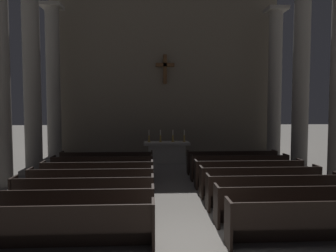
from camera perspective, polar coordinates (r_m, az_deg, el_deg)
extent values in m
plane|color=gray|center=(6.70, 4.06, -20.69)|extent=(80.00, 80.00, 0.00)
cube|color=black|center=(6.72, -18.58, -16.90)|extent=(3.48, 0.40, 0.05)
cube|color=black|center=(6.42, -19.19, -15.28)|extent=(3.48, 0.05, 0.50)
cube|color=black|center=(6.96, -18.13, -18.13)|extent=(3.48, 0.04, 0.40)
cube|color=black|center=(6.46, -2.61, -17.10)|extent=(0.06, 0.50, 0.95)
cube|color=black|center=(7.75, -16.30, -14.06)|extent=(3.48, 0.40, 0.05)
cube|color=black|center=(7.46, -16.74, -12.56)|extent=(3.48, 0.05, 0.50)
cube|color=black|center=(7.98, -15.96, -15.21)|extent=(3.48, 0.04, 0.40)
cube|color=black|center=(7.52, -2.68, -14.06)|extent=(0.06, 0.50, 0.95)
cube|color=black|center=(8.80, -14.60, -11.87)|extent=(3.48, 0.40, 0.05)
cube|color=black|center=(8.52, -14.93, -10.49)|extent=(3.48, 0.05, 0.50)
cube|color=black|center=(9.03, -14.34, -12.95)|extent=(3.48, 0.04, 0.40)
cube|color=black|center=(8.60, -2.74, -11.78)|extent=(0.06, 0.50, 0.95)
cube|color=black|center=(9.28, -25.60, -10.98)|extent=(0.06, 0.50, 0.95)
cube|color=black|center=(9.87, -13.28, -10.15)|extent=(3.48, 0.40, 0.05)
cube|color=black|center=(9.59, -13.54, -8.87)|extent=(3.48, 0.05, 0.50)
cube|color=black|center=(10.10, -13.08, -11.15)|extent=(3.48, 0.04, 0.40)
cube|color=black|center=(9.69, -2.79, -10.01)|extent=(0.06, 0.50, 0.95)
cube|color=black|center=(10.30, -23.18, -9.48)|extent=(0.06, 0.50, 0.95)
cube|color=black|center=(10.95, -12.23, -8.76)|extent=(3.48, 0.40, 0.05)
cube|color=black|center=(10.68, -12.44, -7.57)|extent=(3.48, 0.05, 0.50)
cube|color=black|center=(11.17, -12.07, -9.69)|extent=(3.48, 0.04, 0.40)
cube|color=black|center=(10.78, -2.82, -8.60)|extent=(0.06, 0.50, 0.95)
cube|color=black|center=(11.33, -21.21, -8.24)|extent=(0.06, 0.50, 0.95)
cube|color=black|center=(12.04, -11.38, -7.62)|extent=(3.48, 0.40, 0.05)
cube|color=black|center=(11.77, -11.55, -6.52)|extent=(3.48, 0.05, 0.50)
cube|color=black|center=(12.26, -11.24, -8.49)|extent=(3.48, 0.04, 0.40)
cube|color=black|center=(11.88, -2.85, -7.45)|extent=(0.06, 0.50, 0.95)
cube|color=black|center=(12.39, -19.58, -7.20)|extent=(0.06, 0.50, 0.95)
cube|color=black|center=(13.13, -10.67, -6.67)|extent=(3.48, 0.40, 0.05)
cube|color=black|center=(12.86, -10.81, -5.64)|extent=(3.48, 0.05, 0.50)
cube|color=black|center=(13.35, -10.55, -7.48)|extent=(3.48, 0.04, 0.40)
cube|color=black|center=(12.99, -2.87, -6.50)|extent=(0.06, 0.50, 0.95)
cube|color=black|center=(13.45, -18.22, -6.33)|extent=(0.06, 0.50, 0.95)
cube|color=black|center=(7.27, 24.78, -15.44)|extent=(3.48, 0.40, 0.05)
cube|color=black|center=(7.00, 25.72, -13.85)|extent=(3.48, 0.05, 0.50)
cube|color=black|center=(7.50, 24.06, -16.66)|extent=(3.48, 0.04, 0.40)
cube|color=black|center=(6.63, 10.63, -16.59)|extent=(0.06, 0.50, 0.95)
cube|color=black|center=(8.23, 21.02, -13.09)|extent=(3.48, 0.40, 0.05)
cube|color=black|center=(7.96, 21.74, -11.63)|extent=(3.48, 0.05, 0.50)
cube|color=black|center=(8.45, 20.47, -14.23)|extent=(3.48, 0.04, 0.40)
cube|color=black|center=(7.67, 8.58, -13.75)|extent=(0.06, 0.50, 0.95)
cube|color=black|center=(9.23, 18.12, -11.20)|extent=(3.48, 0.40, 0.05)
cube|color=black|center=(8.96, 18.68, -9.85)|extent=(3.48, 0.05, 0.50)
cube|color=black|center=(9.45, 17.68, -12.26)|extent=(3.48, 0.04, 0.40)
cube|color=black|center=(8.73, 7.05, -11.57)|extent=(0.06, 0.50, 0.95)
cube|color=black|center=(10.25, 15.81, -9.67)|extent=(3.48, 0.40, 0.05)
cube|color=black|center=(9.99, 16.26, -8.41)|extent=(3.48, 0.05, 0.50)
cube|color=black|center=(10.47, 15.47, -10.65)|extent=(3.48, 0.04, 0.40)
cube|color=black|center=(9.80, 5.88, -9.86)|extent=(0.06, 0.50, 0.95)
cube|color=black|center=(10.92, 24.77, -8.78)|extent=(0.06, 0.50, 0.95)
cube|color=black|center=(11.30, 13.94, -8.40)|extent=(3.48, 0.40, 0.05)
cube|color=black|center=(11.03, 14.31, -7.24)|extent=(3.48, 0.05, 0.50)
cube|color=black|center=(11.51, 13.66, -9.31)|extent=(3.48, 0.04, 0.40)
cube|color=black|center=(10.89, 4.94, -8.49)|extent=(0.06, 0.50, 0.95)
cube|color=black|center=(11.90, 22.22, -7.70)|extent=(0.06, 0.50, 0.95)
cube|color=black|center=(12.35, 12.40, -7.34)|extent=(3.48, 0.40, 0.05)
cube|color=black|center=(12.09, 12.71, -6.26)|extent=(3.48, 0.05, 0.50)
cube|color=black|center=(12.57, 12.17, -8.20)|extent=(3.48, 0.04, 0.40)
cube|color=black|center=(11.98, 4.18, -7.37)|extent=(0.06, 0.50, 0.95)
cube|color=black|center=(12.91, 20.07, -6.78)|extent=(0.06, 0.50, 0.95)
cube|color=black|center=(13.42, 11.11, -6.45)|extent=(3.48, 0.40, 0.05)
cube|color=black|center=(13.16, 11.37, -5.44)|extent=(3.48, 0.05, 0.50)
cube|color=black|center=(13.63, 10.92, -7.25)|extent=(3.48, 0.04, 0.40)
cube|color=black|center=(13.08, 3.55, -6.43)|extent=(0.06, 0.50, 0.95)
cube|color=black|center=(13.93, 18.25, -5.98)|extent=(0.06, 0.50, 0.95)
cube|color=gray|center=(11.62, -27.20, -10.00)|extent=(0.93, 0.93, 0.20)
cube|color=gray|center=(14.19, -22.50, -7.44)|extent=(0.93, 0.93, 0.20)
cylinder|color=gray|center=(13.97, -22.87, 7.25)|extent=(0.66, 0.66, 7.42)
cube|color=gray|center=(14.77, 22.06, -7.00)|extent=(0.93, 0.93, 0.20)
cylinder|color=gray|center=(14.56, 22.40, 7.10)|extent=(0.66, 0.66, 7.42)
cube|color=gray|center=(16.84, -19.30, -5.65)|extent=(0.93, 0.93, 0.20)
cylinder|color=gray|center=(16.66, -19.56, 6.70)|extent=(0.66, 0.66, 7.42)
cube|color=gray|center=(17.29, -19.85, 19.33)|extent=(0.99, 0.99, 0.16)
cube|color=gray|center=(17.33, 18.07, -5.37)|extent=(0.93, 0.93, 0.20)
cylinder|color=gray|center=(17.16, 18.31, 6.63)|extent=(0.66, 0.66, 7.42)
cube|color=gray|center=(17.77, 18.57, 18.92)|extent=(0.99, 0.99, 0.16)
cube|color=#A8A399|center=(15.63, -0.24, -4.90)|extent=(1.76, 0.72, 0.88)
cube|color=#A8A399|center=(15.56, -0.24, -3.08)|extent=(2.20, 0.90, 0.12)
cube|color=silver|center=(15.55, -0.24, -2.84)|extent=(2.09, 0.86, 0.01)
cylinder|color=#B79338|center=(15.53, -3.37, -2.79)|extent=(0.16, 0.16, 0.02)
cylinder|color=#B79338|center=(15.51, -3.38, -2.25)|extent=(0.07, 0.07, 0.32)
cylinder|color=silver|center=(15.49, -3.38, -1.17)|extent=(0.04, 0.04, 0.26)
cylinder|color=#B79338|center=(15.54, -1.34, -2.78)|extent=(0.16, 0.16, 0.02)
cylinder|color=#B79338|center=(15.52, -1.34, -2.24)|extent=(0.07, 0.07, 0.32)
cylinder|color=silver|center=(15.49, -1.35, -1.17)|extent=(0.04, 0.04, 0.26)
cylinder|color=#B79338|center=(15.57, 0.87, -2.77)|extent=(0.16, 0.16, 0.02)
cylinder|color=#B79338|center=(15.55, 0.87, -2.23)|extent=(0.07, 0.07, 0.32)
cylinder|color=silver|center=(15.52, 0.87, -1.16)|extent=(0.04, 0.04, 0.26)
cylinder|color=#B79338|center=(15.61, 2.88, -2.75)|extent=(0.16, 0.16, 0.02)
cylinder|color=#B79338|center=(15.60, 2.89, -2.21)|extent=(0.07, 0.07, 0.32)
cylinder|color=silver|center=(15.57, 2.89, -1.15)|extent=(0.04, 0.04, 0.26)
cube|color=#706656|center=(17.45, -0.56, 8.51)|extent=(11.97, 0.25, 8.48)
cube|color=brown|center=(17.28, -0.53, 9.98)|extent=(0.18, 0.18, 1.53)
cube|color=brown|center=(17.30, -0.53, 10.73)|extent=(0.98, 0.18, 0.18)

